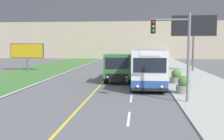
# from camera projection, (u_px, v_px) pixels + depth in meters

# --- Properties ---
(apartment_block_background) EXTENTS (80.00, 8.04, 25.82)m
(apartment_block_background) POSITION_uv_depth(u_px,v_px,m) (126.00, 7.00, 66.07)
(apartment_block_background) COLOR #BCAD93
(apartment_block_background) RESTS_ON ground_plane
(city_bus) EXTENTS (2.67, 5.39, 3.07)m
(city_bus) POSITION_uv_depth(u_px,v_px,m) (148.00, 69.00, 20.31)
(city_bus) COLOR white
(city_bus) RESTS_ON ground_plane
(dump_truck) EXTENTS (2.43, 6.84, 2.59)m
(dump_truck) POSITION_uv_depth(u_px,v_px,m) (119.00, 68.00, 24.07)
(dump_truck) COLOR black
(dump_truck) RESTS_ON ground_plane
(traffic_light_mast) EXTENTS (2.28, 0.32, 5.27)m
(traffic_light_mast) POSITION_uv_depth(u_px,v_px,m) (177.00, 46.00, 15.18)
(traffic_light_mast) COLOR slate
(traffic_light_mast) RESTS_ON ground_plane
(billboard_large) EXTENTS (5.59, 0.24, 7.10)m
(billboard_large) POSITION_uv_depth(u_px,v_px,m) (194.00, 28.00, 32.79)
(billboard_large) COLOR #59595B
(billboard_large) RESTS_ON ground_plane
(billboard_small) EXTENTS (4.51, 0.24, 3.57)m
(billboard_small) POSITION_uv_depth(u_px,v_px,m) (27.00, 51.00, 34.68)
(billboard_small) COLOR #59595B
(billboard_small) RESTS_ON ground_plane
(planter_round_near) EXTENTS (1.04, 1.04, 1.23)m
(planter_round_near) POSITION_uv_depth(u_px,v_px,m) (184.00, 85.00, 18.07)
(planter_round_near) COLOR gray
(planter_round_near) RESTS_ON sidewalk_right
(planter_round_second) EXTENTS (1.09, 1.09, 1.25)m
(planter_round_second) POSITION_uv_depth(u_px,v_px,m) (176.00, 77.00, 22.81)
(planter_round_second) COLOR gray
(planter_round_second) RESTS_ON sidewalk_right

